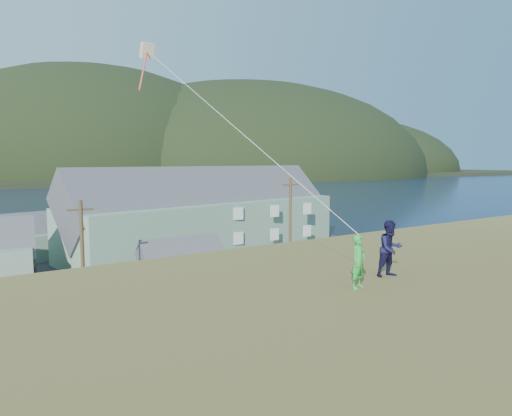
{
  "coord_description": "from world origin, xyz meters",
  "views": [
    {
      "loc": [
        -9.46,
        -28.36,
        10.77
      ],
      "look_at": [
        1.08,
        -12.37,
        8.8
      ],
      "focal_mm": 32.0,
      "sensor_mm": 36.0,
      "label": 1
    }
  ],
  "objects_px": {
    "lodge": "(210,212)",
    "kite_flyer_navy": "(390,249)",
    "shed_palegreen_far": "(4,241)",
    "shed_white": "(183,267)",
    "kite_flyer_green": "(358,262)"
  },
  "relations": [
    {
      "from": "shed_white",
      "to": "kite_flyer_green",
      "type": "xyz_separation_m",
      "value": [
        -5.93,
        -25.11,
        5.84
      ]
    },
    {
      "from": "shed_white",
      "to": "shed_palegreen_far",
      "type": "xyz_separation_m",
      "value": [
        -11.37,
        19.81,
        0.31
      ]
    },
    {
      "from": "lodge",
      "to": "shed_white",
      "type": "xyz_separation_m",
      "value": [
        -10.09,
        -14.45,
        -2.59
      ]
    },
    {
      "from": "lodge",
      "to": "shed_white",
      "type": "relative_size",
      "value": 5.13
    },
    {
      "from": "kite_flyer_navy",
      "to": "shed_white",
      "type": "bearing_deg",
      "value": 89.08
    },
    {
      "from": "shed_white",
      "to": "shed_palegreen_far",
      "type": "height_order",
      "value": "shed_palegreen_far"
    },
    {
      "from": "lodge",
      "to": "kite_flyer_navy",
      "type": "height_order",
      "value": "lodge"
    },
    {
      "from": "lodge",
      "to": "shed_white",
      "type": "bearing_deg",
      "value": -135.66
    },
    {
      "from": "lodge",
      "to": "kite_flyer_navy",
      "type": "bearing_deg",
      "value": -120.69
    },
    {
      "from": "lodge",
      "to": "shed_palegreen_far",
      "type": "xyz_separation_m",
      "value": [
        -21.45,
        5.37,
        -2.28
      ]
    },
    {
      "from": "lodge",
      "to": "kite_flyer_green",
      "type": "bearing_deg",
      "value": -122.78
    },
    {
      "from": "kite_flyer_green",
      "to": "kite_flyer_navy",
      "type": "bearing_deg",
      "value": -1.28
    },
    {
      "from": "shed_white",
      "to": "shed_palegreen_far",
      "type": "relative_size",
      "value": 0.68
    },
    {
      "from": "shed_white",
      "to": "lodge",
      "type": "bearing_deg",
      "value": 57.21
    },
    {
      "from": "shed_palegreen_far",
      "to": "shed_white",
      "type": "bearing_deg",
      "value": -73.32
    }
  ]
}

